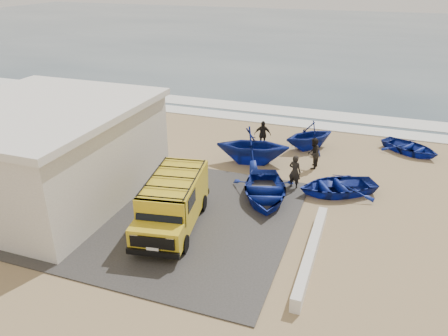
% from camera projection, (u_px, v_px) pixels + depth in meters
% --- Properties ---
extents(ground, '(160.00, 160.00, 0.00)m').
position_uv_depth(ground, '(213.00, 199.00, 20.20)').
color(ground, '#A1875D').
extents(slab, '(12.00, 10.00, 0.05)m').
position_uv_depth(slab, '(154.00, 212.00, 19.10)').
color(slab, '#3C3937').
rests_on(slab, ground).
extents(ocean, '(180.00, 88.00, 0.01)m').
position_uv_depth(ocean, '(342.00, 36.00, 68.04)').
color(ocean, '#385166').
rests_on(ocean, ground).
extents(surf_line, '(180.00, 1.60, 0.06)m').
position_uv_depth(surf_line, '(275.00, 121.00, 30.44)').
color(surf_line, white).
rests_on(surf_line, ground).
extents(surf_wash, '(180.00, 2.20, 0.04)m').
position_uv_depth(surf_wash, '(283.00, 111.00, 32.58)').
color(surf_wash, white).
rests_on(surf_wash, ground).
extents(building, '(8.40, 9.40, 4.30)m').
position_uv_depth(building, '(44.00, 151.00, 19.88)').
color(building, silver).
rests_on(building, ground).
extents(parapet, '(0.35, 6.00, 0.55)m').
position_uv_depth(parapet, '(311.00, 252.00, 15.99)').
color(parapet, silver).
rests_on(parapet, ground).
extents(van, '(2.77, 5.29, 2.16)m').
position_uv_depth(van, '(173.00, 201.00, 17.70)').
color(van, gold).
rests_on(van, ground).
extents(boat_near_left, '(4.05, 4.85, 0.86)m').
position_uv_depth(boat_near_left, '(265.00, 190.00, 20.09)').
color(boat_near_left, navy).
rests_on(boat_near_left, ground).
extents(boat_near_right, '(4.57, 4.18, 0.77)m').
position_uv_depth(boat_near_right, '(337.00, 186.00, 20.60)').
color(boat_near_right, navy).
rests_on(boat_near_right, ground).
extents(boat_mid_left, '(4.50, 4.08, 2.06)m').
position_uv_depth(boat_mid_left, '(253.00, 145.00, 23.54)').
color(boat_mid_left, navy).
rests_on(boat_mid_left, ground).
extents(boat_far_left, '(4.18, 4.19, 1.67)m').
position_uv_depth(boat_far_left, '(309.00, 135.00, 25.49)').
color(boat_far_left, navy).
rests_on(boat_far_left, ground).
extents(boat_far_right, '(4.05, 3.74, 0.68)m').
position_uv_depth(boat_far_right, '(410.00, 147.00, 25.10)').
color(boat_far_right, navy).
rests_on(boat_far_right, ground).
extents(fisherman_front, '(0.71, 0.57, 1.71)m').
position_uv_depth(fisherman_front, '(295.00, 172.00, 20.92)').
color(fisherman_front, black).
rests_on(fisherman_front, ground).
extents(fisherman_middle, '(0.69, 0.86, 1.68)m').
position_uv_depth(fisherman_middle, '(313.00, 153.00, 23.02)').
color(fisherman_middle, black).
rests_on(fisherman_middle, ground).
extents(fisherman_back, '(1.05, 0.63, 1.68)m').
position_uv_depth(fisherman_back, '(262.00, 135.00, 25.58)').
color(fisherman_back, black).
rests_on(fisherman_back, ground).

